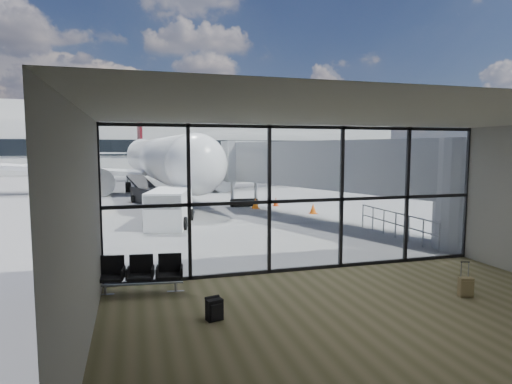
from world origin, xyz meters
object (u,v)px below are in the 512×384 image
seating_row (141,272)px  airliner (158,159)px  backpack (215,309)px  suitcase (466,287)px  belt_loader (148,194)px  mobile_stairs (80,204)px  service_van (169,207)px

seating_row → airliner: bearing=93.8°
seating_row → backpack: seating_row is taller
suitcase → airliner: (-5.89, 31.45, 2.57)m
belt_loader → mobile_stairs: size_ratio=1.20×
suitcase → belt_loader: (-7.08, 22.02, 0.36)m
service_van → belt_loader: size_ratio=1.02×
suitcase → belt_loader: bearing=125.5°
airliner → belt_loader: (-1.19, -9.43, -2.21)m
airliner → suitcase: bearing=-84.0°
backpack → airliner: 31.25m
airliner → mobile_stairs: 14.48m
service_van → backpack: bearing=-76.1°
seating_row → belt_loader: size_ratio=0.51×
belt_loader → backpack: bearing=-110.3°
service_van → mobile_stairs: (-4.71, 5.48, -0.34)m
seating_row → service_van: bearing=89.0°
airliner → backpack: bearing=-95.6°
backpack → suitcase: bearing=-17.1°
backpack → airliner: bearing=74.7°
suitcase → mobile_stairs: size_ratio=0.25×
seating_row → suitcase: 8.43m
backpack → mobile_stairs: 18.43m
suitcase → backpack: bearing=-165.1°
backpack → service_van: size_ratio=0.12×
seating_row → mobile_stairs: mobile_stairs is taller
airliner → belt_loader: bearing=-101.8°
seating_row → airliner: size_ratio=0.06×
airliner → service_van: 18.90m
suitcase → service_van: 14.20m
suitcase → airliner: bearing=118.3°
belt_loader → suitcase: bearing=-94.2°
service_van → mobile_stairs: 7.23m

